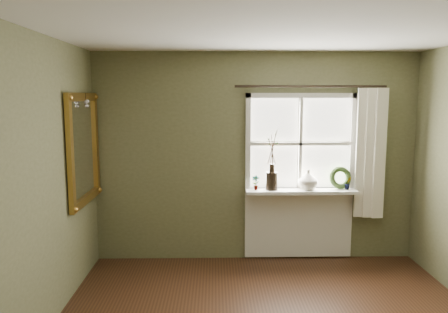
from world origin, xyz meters
The scene contains 14 objects.
ceiling centered at (0.00, 0.00, 2.60)m, with size 4.50×4.50×0.00m, color silver.
wall_back centered at (0.00, 2.30, 1.30)m, with size 4.00×0.10×2.60m, color #636441.
wall_left centered at (-2.05, 0.00, 1.30)m, with size 0.10×4.50×2.60m, color #636441.
window_frame centered at (0.55, 2.23, 1.48)m, with size 1.36×0.06×1.24m.
window_sill centered at (0.55, 2.12, 0.90)m, with size 1.36×0.26×0.04m, color silver.
window_apron centered at (0.55, 2.23, 0.46)m, with size 1.36×0.04×0.88m, color silver.
dark_jug centered at (0.19, 2.12, 1.03)m, with size 0.15×0.15×0.22m, color black.
cream_vase centered at (0.64, 2.12, 1.04)m, with size 0.24×0.24×0.25m, color beige.
wreath centered at (1.05, 2.16, 1.03)m, with size 0.28×0.28×0.07m, color #2C411D.
potted_plant_left centered at (-0.01, 2.12, 1.01)m, with size 0.10×0.06×0.18m, color #2C411D.
potted_plant_right centered at (1.13, 2.12, 1.00)m, with size 0.09×0.07×0.16m, color #2C411D.
curtain centered at (1.39, 2.13, 1.37)m, with size 0.36×0.12×1.59m, color white.
curtain_rod centered at (0.65, 2.17, 2.18)m, with size 0.03×0.03×1.84m, color black.
gilt_mirror centered at (-1.96, 1.70, 1.49)m, with size 0.10×1.03×1.23m.
Camera 1 is at (-0.51, -3.13, 2.07)m, focal length 35.00 mm.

